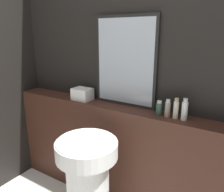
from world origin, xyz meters
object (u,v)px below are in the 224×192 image
(towel_stack, at_px, (82,94))
(pedestal_sink, at_px, (88,184))
(mirror, at_px, (125,62))
(body_wash_bottle, at_px, (185,110))
(lotion_bottle, at_px, (176,109))
(shampoo_bottle, at_px, (159,108))
(conditioner_bottle, at_px, (168,109))

(towel_stack, bearing_deg, pedestal_sink, -48.69)
(mirror, bearing_deg, body_wash_bottle, -8.97)
(towel_stack, relative_size, body_wash_bottle, 1.09)
(towel_stack, bearing_deg, lotion_bottle, -0.00)
(shampoo_bottle, xyz_separation_m, body_wash_bottle, (0.20, 0.00, 0.02))
(mirror, distance_m, lotion_bottle, 0.59)
(body_wash_bottle, bearing_deg, mirror, 171.03)
(mirror, relative_size, lotion_bottle, 4.81)
(towel_stack, bearing_deg, conditioner_bottle, 0.00)
(shampoo_bottle, relative_size, body_wash_bottle, 0.70)
(conditioner_bottle, bearing_deg, lotion_bottle, -0.00)
(pedestal_sink, height_order, lotion_bottle, lotion_bottle)
(shampoo_bottle, bearing_deg, pedestal_sink, -128.85)
(lotion_bottle, distance_m, body_wash_bottle, 0.06)
(mirror, xyz_separation_m, body_wash_bottle, (0.55, -0.09, -0.31))
(mirror, distance_m, shampoo_bottle, 0.49)
(mirror, bearing_deg, conditioner_bottle, -11.60)
(pedestal_sink, relative_size, mirror, 1.11)
(pedestal_sink, distance_m, shampoo_bottle, 0.81)
(mirror, distance_m, conditioner_bottle, 0.54)
(towel_stack, distance_m, shampoo_bottle, 0.77)
(mirror, height_order, conditioner_bottle, mirror)
(pedestal_sink, distance_m, mirror, 1.04)
(conditioner_bottle, bearing_deg, mirror, 168.40)
(mirror, xyz_separation_m, lotion_bottle, (0.49, -0.09, -0.31))
(lotion_bottle, bearing_deg, mirror, 169.87)
(shampoo_bottle, relative_size, lotion_bottle, 0.74)
(conditioner_bottle, relative_size, body_wash_bottle, 0.83)
(shampoo_bottle, xyz_separation_m, conditioner_bottle, (0.07, 0.00, 0.01))
(towel_stack, bearing_deg, body_wash_bottle, -0.00)
(mirror, relative_size, shampoo_bottle, 6.52)
(shampoo_bottle, height_order, lotion_bottle, lotion_bottle)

